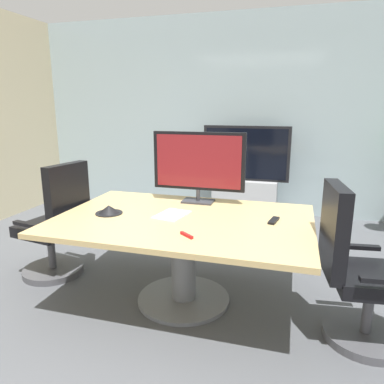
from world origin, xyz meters
name	(u,v)px	position (x,y,z in m)	size (l,w,h in m)	color
ground_plane	(180,307)	(0.00, 0.00, 0.00)	(7.36, 7.36, 0.00)	#515459
wall_back_glass_partition	(240,116)	(0.00, 2.90, 1.43)	(6.36, 0.10, 2.85)	#9EB2B7
conference_table	(183,237)	(-0.01, 0.11, 0.56)	(1.99, 1.32, 0.72)	tan
office_chair_left	(57,230)	(-1.27, 0.22, 0.46)	(0.63, 0.61, 1.09)	#4C4C51
office_chair_right	(356,278)	(1.26, -0.04, 0.46)	(0.62, 0.60, 1.09)	#4C4C51
tv_monitor	(199,163)	(-0.02, 0.60, 1.08)	(0.84, 0.18, 0.64)	#333338
wall_display_unit	(245,187)	(0.15, 2.54, 0.44)	(1.20, 0.36, 1.31)	#B7BABC
conference_phone	(109,210)	(-0.62, 0.05, 0.75)	(0.22, 0.22, 0.07)	black
remote_control	(274,221)	(0.69, 0.21, 0.73)	(0.05, 0.17, 0.02)	black
whiteboard_marker	(187,235)	(0.14, -0.28, 0.73)	(0.13, 0.02, 0.02)	red
paper_notepad	(172,215)	(-0.11, 0.15, 0.73)	(0.21, 0.30, 0.01)	white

